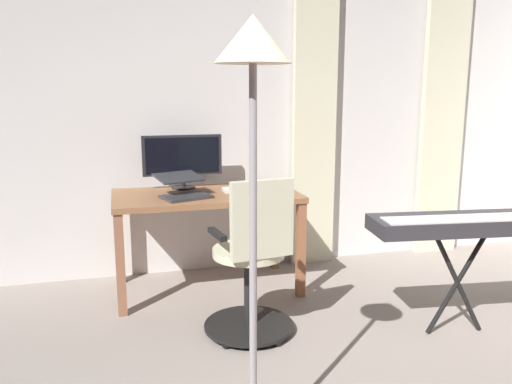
# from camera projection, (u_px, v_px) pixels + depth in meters

# --- Properties ---
(back_room_partition) EXTENTS (5.73, 0.10, 2.64)m
(back_room_partition) POSITION_uv_depth(u_px,v_px,m) (244.00, 110.00, 4.27)
(back_room_partition) COLOR silver
(back_room_partition) RESTS_ON ground
(curtain_left_panel) EXTENTS (0.41, 0.06, 2.43)m
(curtain_left_panel) POSITION_uv_depth(u_px,v_px,m) (442.00, 120.00, 4.65)
(curtain_left_panel) COLOR beige
(curtain_left_panel) RESTS_ON ground
(curtain_right_panel) EXTENTS (0.37, 0.06, 2.43)m
(curtain_right_panel) POSITION_uv_depth(u_px,v_px,m) (314.00, 122.00, 4.34)
(curtain_right_panel) COLOR beige
(curtain_right_panel) RESTS_ON ground
(desk) EXTENTS (1.34, 0.71, 0.74)m
(desk) POSITION_uv_depth(u_px,v_px,m) (206.00, 206.00, 3.82)
(desk) COLOR #93623F
(desk) RESTS_ON ground
(office_chair) EXTENTS (0.56, 0.56, 1.00)m
(office_chair) POSITION_uv_depth(u_px,v_px,m) (253.00, 264.00, 3.11)
(office_chair) COLOR black
(office_chair) RESTS_ON ground
(computer_monitor) EXTENTS (0.60, 0.18, 0.41)m
(computer_monitor) POSITION_uv_depth(u_px,v_px,m) (182.00, 157.00, 3.95)
(computer_monitor) COLOR #232328
(computer_monitor) RESTS_ON desk
(computer_keyboard) EXTENTS (0.42, 0.14, 0.02)m
(computer_keyboard) POSITION_uv_depth(u_px,v_px,m) (251.00, 189.00, 3.90)
(computer_keyboard) COLOR white
(computer_keyboard) RESTS_ON desk
(laptop) EXTENTS (0.41, 0.43, 0.16)m
(laptop) POSITION_uv_depth(u_px,v_px,m) (183.00, 189.00, 3.65)
(laptop) COLOR #333338
(laptop) RESTS_ON desk
(piano_keyboard) EXTENTS (1.13, 0.45, 0.75)m
(piano_keyboard) POSITION_uv_depth(u_px,v_px,m) (462.00, 226.00, 3.11)
(piano_keyboard) COLOR black
(piano_keyboard) RESTS_ON ground
(floor_lamp) EXTENTS (0.28, 0.28, 1.75)m
(floor_lamp) POSITION_uv_depth(u_px,v_px,m) (253.00, 113.00, 1.88)
(floor_lamp) COLOR black
(floor_lamp) RESTS_ON ground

